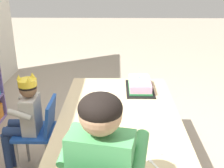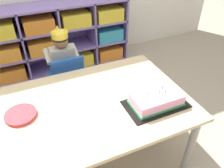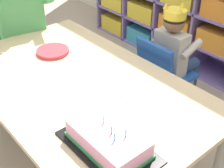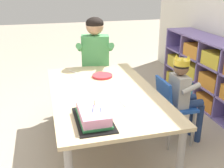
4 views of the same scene
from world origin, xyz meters
name	(u,v)px [view 2 (image 2 of 4)]	position (x,y,z in m)	size (l,w,h in m)	color
ground	(85,159)	(0.00, 0.00, 0.00)	(16.00, 16.00, 0.00)	tan
storage_cubby_shelf	(24,46)	(-0.22, 1.47, 0.38)	(2.53, 0.38, 0.81)	#7F6BB2
activity_table	(80,113)	(0.00, 0.00, 0.51)	(1.49, 0.89, 0.57)	#D1B789
classroom_chair_blue	(67,78)	(0.06, 0.62, 0.39)	(0.31, 0.31, 0.64)	#1E4CA8
child_with_crown	(62,59)	(0.06, 0.73, 0.53)	(0.30, 0.31, 0.85)	#B2ADA3
birthday_cake_on_tray	(156,100)	(0.48, -0.18, 0.61)	(0.42, 0.24, 0.12)	black
paper_plate_stack	(21,115)	(-0.36, 0.07, 0.58)	(0.20, 0.20, 0.02)	#DB333D
paper_napkin_square	(130,78)	(0.46, 0.16, 0.57)	(0.12, 0.12, 0.00)	white
fork_scattered_mid_table	(112,89)	(0.28, 0.09, 0.57)	(0.13, 0.03, 0.00)	white
fork_near_cake_tray	(16,153)	(-0.42, -0.22, 0.57)	(0.14, 0.06, 0.00)	white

